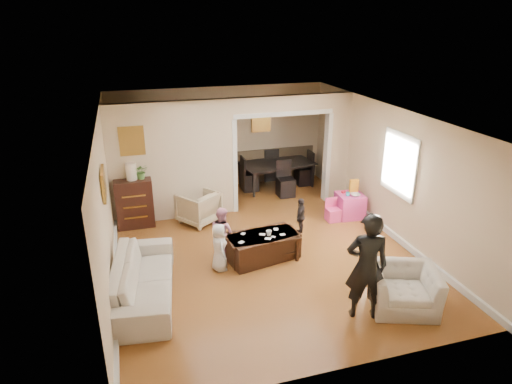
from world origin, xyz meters
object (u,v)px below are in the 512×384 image
object	(u,v)px
armchair_front	(403,289)
sofa	(143,279)
adult_person	(367,267)
play_table	(350,205)
coffee_cup	(269,233)
dresser	(135,203)
table_lamp	(131,171)
armchair_back	(198,207)
child_kneel_b	(222,232)
coffee_table	(263,247)
child_kneel_a	(219,247)
child_toddler	(301,216)
cyan_cup	(348,194)
dining_table	(277,175)

from	to	relation	value
armchair_front	sofa	bearing A→B (deg)	179.67
adult_person	play_table	bearing A→B (deg)	-96.40
coffee_cup	dresser	bearing A→B (deg)	136.64
table_lamp	armchair_front	bearing A→B (deg)	-47.42
armchair_back	adult_person	distance (m)	4.39
armchair_front	child_kneel_b	xyz separation A→B (m)	(-2.33, 2.34, 0.17)
coffee_table	sofa	bearing A→B (deg)	-163.78
sofa	coffee_cup	size ratio (longest dim) A/B	21.84
child_kneel_a	child_kneel_b	distance (m)	0.48
table_lamp	adult_person	distance (m)	5.23
armchair_front	adult_person	world-z (taller)	adult_person
armchair_back	coffee_cup	xyz separation A→B (m)	(0.97, -1.96, 0.18)
dresser	child_toddler	xyz separation A→B (m)	(3.24, -1.37, -0.13)
play_table	child_kneel_b	world-z (taller)	child_kneel_b
coffee_table	coffee_cup	size ratio (longest dim) A/B	12.35
sofa	child_toddler	xyz separation A→B (m)	(3.24, 1.39, 0.06)
cyan_cup	child_toddler	bearing A→B (deg)	-161.19
child_kneel_a	child_toddler	size ratio (longest dim) A/B	1.11
coffee_table	child_kneel_b	bearing A→B (deg)	156.80
coffee_cup	dining_table	bearing A→B (deg)	68.57
table_lamp	coffee_cup	world-z (taller)	table_lamp
sofa	coffee_cup	world-z (taller)	sofa
dresser	sofa	bearing A→B (deg)	-89.95
armchair_front	dining_table	xyz separation A→B (m)	(-0.15, 5.50, 0.01)
coffee_cup	adult_person	size ratio (longest dim) A/B	0.06
table_lamp	coffee_cup	distance (m)	3.23
dining_table	child_kneel_b	bearing A→B (deg)	-132.47
cyan_cup	adult_person	distance (m)	3.54
coffee_table	adult_person	size ratio (longest dim) A/B	0.76
sofa	play_table	xyz separation A→B (m)	(4.62, 1.87, -0.07)
armchair_front	dining_table	size ratio (longest dim) A/B	0.53
adult_person	armchair_front	bearing A→B (deg)	-160.74
coffee_table	play_table	size ratio (longest dim) A/B	2.32
child_toddler	coffee_table	bearing A→B (deg)	-16.64
play_table	cyan_cup	distance (m)	0.33
sofa	dining_table	distance (m)	5.50
armchair_front	dining_table	distance (m)	5.50
child_kneel_b	child_toddler	xyz separation A→B (m)	(1.75, 0.45, -0.10)
child_kneel_b	child_kneel_a	bearing A→B (deg)	129.39
sofa	child_kneel_b	size ratio (longest dim) A/B	2.32
armchair_back	adult_person	world-z (taller)	adult_person
armchair_front	adult_person	size ratio (longest dim) A/B	0.59
coffee_table	dining_table	size ratio (longest dim) A/B	0.69
play_table	child_kneel_a	bearing A→B (deg)	-157.09
sofa	child_toddler	distance (m)	3.53
dining_table	adult_person	world-z (taller)	adult_person
armchair_front	child_kneel_b	bearing A→B (deg)	154.68
cyan_cup	dresser	bearing A→B (deg)	168.38
dining_table	child_kneel_a	distance (m)	4.30
armchair_back	armchair_front	xyz separation A→B (m)	(2.50, -3.95, -0.02)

